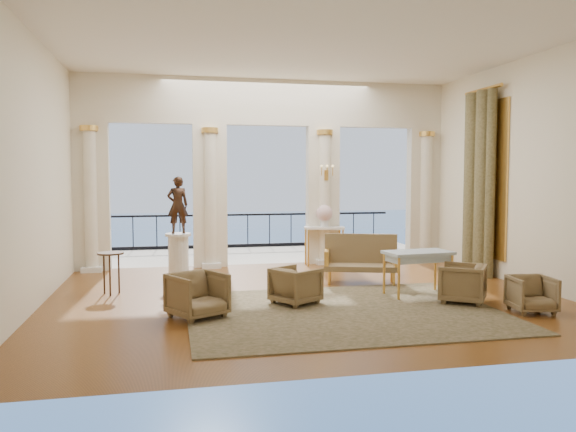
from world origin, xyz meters
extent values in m
plane|color=#47280E|center=(0.00, 0.00, 0.00)|extent=(9.00, 9.00, 0.00)
plane|color=white|center=(0.00, -4.00, 2.25)|extent=(9.00, 0.00, 9.00)
plane|color=white|center=(-4.50, 0.00, 2.25)|extent=(0.00, 8.00, 8.00)
plane|color=white|center=(4.50, 0.00, 2.25)|extent=(0.00, 8.00, 8.00)
plane|color=white|center=(0.00, 0.00, 4.50)|extent=(9.00, 9.00, 0.00)
cube|color=beige|center=(0.00, 3.85, 3.95)|extent=(9.00, 0.30, 1.10)
cube|color=beige|center=(-4.10, 3.85, 1.70)|extent=(0.80, 0.30, 3.40)
cylinder|color=beige|center=(-4.10, 3.67, 1.60)|extent=(0.28, 0.28, 3.20)
cylinder|color=gold|center=(-4.10, 3.67, 3.25)|extent=(0.40, 0.40, 0.12)
cube|color=silver|center=(-4.10, 3.67, 0.06)|extent=(0.45, 0.45, 0.12)
cube|color=beige|center=(-1.40, 3.85, 1.70)|extent=(0.80, 0.30, 3.40)
cylinder|color=beige|center=(-1.40, 3.67, 1.60)|extent=(0.28, 0.28, 3.20)
cylinder|color=gold|center=(-1.40, 3.67, 3.25)|extent=(0.40, 0.40, 0.12)
cube|color=silver|center=(-1.40, 3.67, 0.06)|extent=(0.45, 0.45, 0.12)
cube|color=beige|center=(1.40, 3.85, 1.70)|extent=(0.80, 0.30, 3.40)
cylinder|color=beige|center=(1.40, 3.67, 1.60)|extent=(0.28, 0.28, 3.20)
cylinder|color=gold|center=(1.40, 3.67, 3.25)|extent=(0.40, 0.40, 0.12)
cube|color=silver|center=(1.40, 3.67, 0.06)|extent=(0.45, 0.45, 0.12)
cube|color=beige|center=(4.10, 3.85, 1.70)|extent=(0.80, 0.30, 3.40)
cylinder|color=beige|center=(4.10, 3.67, 1.60)|extent=(0.28, 0.28, 3.20)
cylinder|color=gold|center=(4.10, 3.67, 3.25)|extent=(0.40, 0.40, 0.12)
cube|color=silver|center=(4.10, 3.67, 0.06)|extent=(0.45, 0.45, 0.12)
cube|color=#B6A897|center=(0.00, 5.80, -0.05)|extent=(10.00, 3.60, 0.10)
cube|color=black|center=(0.00, 7.40, 1.00)|extent=(9.00, 0.06, 0.06)
cube|color=black|center=(0.00, 7.40, 0.05)|extent=(9.00, 0.06, 0.10)
cylinder|color=black|center=(0.00, 7.40, 0.50)|extent=(0.03, 0.03, 1.00)
cylinder|color=black|center=(-4.10, 7.40, 0.50)|extent=(0.03, 0.03, 1.00)
cylinder|color=black|center=(4.10, 7.40, 0.50)|extent=(0.03, 0.03, 1.00)
cylinder|color=#4C3823|center=(2.00, 6.60, 2.10)|extent=(0.20, 0.20, 4.20)
plane|color=navy|center=(0.00, 60.00, -6.00)|extent=(160.00, 160.00, 0.00)
cylinder|color=#484224|center=(4.30, 1.05, 2.00)|extent=(0.26, 0.26, 4.00)
cylinder|color=#484224|center=(4.26, 1.50, 2.00)|extent=(0.32, 0.32, 4.00)
cylinder|color=#484224|center=(4.30, 1.95, 2.00)|extent=(0.26, 0.26, 4.00)
cylinder|color=gold|center=(4.35, 1.50, 4.05)|extent=(0.08, 1.40, 0.08)
cube|color=gold|center=(4.47, 1.50, 2.10)|extent=(0.04, 1.60, 3.40)
cube|color=gold|center=(1.40, 3.53, 2.20)|extent=(0.10, 0.04, 0.25)
cylinder|color=gold|center=(1.26, 3.45, 2.30)|extent=(0.02, 0.02, 0.22)
cylinder|color=gold|center=(1.40, 3.45, 2.30)|extent=(0.02, 0.02, 0.22)
cylinder|color=gold|center=(1.54, 3.45, 2.30)|extent=(0.02, 0.02, 0.22)
cube|color=#30331A|center=(0.35, -1.22, 0.01)|extent=(4.95, 3.85, 0.02)
imported|color=#43301B|center=(-1.96, -1.10, 0.39)|extent=(1.00, 0.98, 0.77)
imported|color=#43301B|center=(3.28, -1.86, 0.32)|extent=(0.71, 0.67, 0.65)
imported|color=#43301B|center=(2.54, -1.01, 0.37)|extent=(0.97, 0.98, 0.74)
imported|color=#43301B|center=(-0.28, -0.51, 0.35)|extent=(0.91, 0.92, 0.70)
cube|color=#43301B|center=(1.43, 1.02, 0.33)|extent=(1.60, 1.03, 0.11)
cube|color=#43301B|center=(1.51, 1.29, 0.68)|extent=(1.44, 0.54, 0.61)
cube|color=gold|center=(0.77, 1.23, 0.53)|extent=(0.27, 0.60, 0.29)
cube|color=gold|center=(2.09, 0.81, 0.53)|extent=(0.27, 0.60, 0.29)
cylinder|color=gold|center=(0.74, 0.98, 0.14)|extent=(0.06, 0.06, 0.28)
cylinder|color=gold|center=(1.96, 0.60, 0.14)|extent=(0.06, 0.06, 0.28)
cylinder|color=gold|center=(0.89, 1.45, 0.14)|extent=(0.06, 0.06, 0.28)
cylinder|color=gold|center=(2.11, 1.06, 0.14)|extent=(0.06, 0.06, 0.28)
cube|color=#98AFC3|center=(2.05, -0.30, 0.79)|extent=(1.25, 0.77, 0.05)
cylinder|color=gold|center=(1.54, -0.62, 0.38)|extent=(0.05, 0.05, 0.76)
cylinder|color=gold|center=(2.61, -0.51, 0.38)|extent=(0.05, 0.05, 0.76)
cylinder|color=gold|center=(1.48, -0.08, 0.38)|extent=(0.05, 0.05, 0.76)
cylinder|color=gold|center=(2.56, 0.03, 0.38)|extent=(0.05, 0.05, 0.76)
cylinder|color=silver|center=(-2.19, 1.85, 0.04)|extent=(0.55, 0.55, 0.07)
cylinder|color=silver|center=(-2.19, 1.85, 0.51)|extent=(0.41, 0.41, 0.89)
cylinder|color=silver|center=(-2.19, 1.85, 0.99)|extent=(0.52, 0.52, 0.06)
imported|color=black|center=(-2.19, 1.85, 1.59)|extent=(0.45, 0.32, 1.15)
cube|color=silver|center=(1.36, 3.55, 0.91)|extent=(1.05, 0.62, 0.05)
cylinder|color=gold|center=(0.90, 3.53, 0.44)|extent=(0.05, 0.05, 0.88)
cylinder|color=gold|center=(1.75, 3.31, 0.44)|extent=(0.05, 0.05, 0.88)
cylinder|color=gold|center=(0.97, 3.79, 0.44)|extent=(0.05, 0.05, 0.88)
cylinder|color=gold|center=(1.82, 3.57, 0.44)|extent=(0.05, 0.05, 0.88)
cylinder|color=silver|center=(1.36, 3.55, 1.06)|extent=(0.20, 0.20, 0.25)
sphere|color=#C3848C|center=(1.36, 3.55, 1.27)|extent=(0.40, 0.40, 0.40)
cylinder|color=black|center=(-3.43, 0.99, 0.76)|extent=(0.48, 0.48, 0.03)
cylinder|color=black|center=(-3.29, 1.06, 0.37)|extent=(0.03, 0.03, 0.74)
cylinder|color=black|center=(-3.55, 1.07, 0.37)|extent=(0.03, 0.03, 0.74)
cylinder|color=black|center=(-3.43, 0.84, 0.37)|extent=(0.03, 0.03, 0.74)
camera|label=1|loc=(-2.36, -9.68, 2.16)|focal=35.00mm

